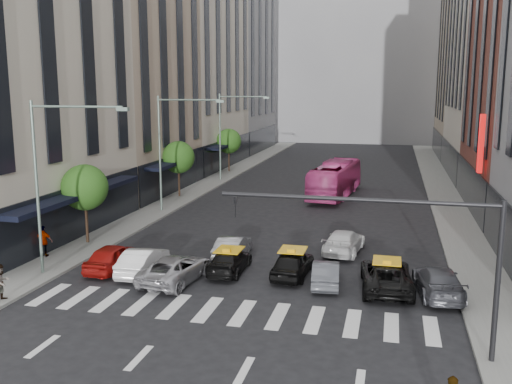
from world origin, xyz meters
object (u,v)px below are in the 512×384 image
Objects in this scene: car_white_front at (143,261)px; taxi_left at (229,261)px; taxi_center at (293,263)px; streetlamp_near at (52,165)px; streetlamp_far at (229,125)px; bus at (335,179)px; pedestrian_near at (2,282)px; streetlamp_mid at (171,138)px; pedestrian_far at (44,241)px; car_red at (113,257)px.

car_white_front is 1.01× the size of taxi_left.
taxi_left is at bearing 5.38° from taxi_center.
streetlamp_near is 2.10× the size of car_white_front.
streetlamp_far is 0.80× the size of bus.
streetlamp_near is at bearing 4.05° from pedestrian_near.
streetlamp_mid is 2.12× the size of taxi_left.
car_white_front is 1.02× the size of taxi_center.
taxi_center is at bearing -171.92° from car_white_front.
car_white_front is 6.77m from pedestrian_far.
taxi_center is (3.42, 0.10, 0.10)m from taxi_left.
streetlamp_near is 5.24× the size of pedestrian_near.
bus is at bearing -109.74° from car_white_front.
streetlamp_mid is 2.15× the size of taxi_center.
pedestrian_far is (-11.06, -0.23, 0.44)m from taxi_left.
streetlamp_mid is 15.42m from car_red.
streetlamp_mid is 16.00m from streetlamp_far.
streetlamp_near is 6.80m from car_white_front.
taxi_left is (8.52, -13.23, -5.29)m from streetlamp_mid.
bus reaches higher than car_white_front.
pedestrian_far is (-6.67, 1.09, 0.35)m from car_white_front.
car_white_front is at bearing 15.96° from taxi_left.
car_white_front is (4.13, 1.45, -5.20)m from streetlamp_near.
streetlamp_mid is 1.00× the size of streetlamp_far.
pedestrian_near is at bearing 101.24° from pedestrian_far.
taxi_left is 3.42m from taxi_center.
taxi_left is at bearing -57.22° from streetlamp_mid.
car_red is 9.74m from taxi_center.
pedestrian_near is (-12.30, -6.85, 0.29)m from taxi_center.
car_red is at bearing 10.82° from taxi_center.
taxi_center is 14.49m from pedestrian_far.
streetlamp_mid is 4.95× the size of pedestrian_far.
taxi_center is 2.30× the size of pedestrian_far.
streetlamp_mid is 2.10× the size of car_red.
streetlamp_near and streetlamp_far have the same top height.
car_red is 1.01× the size of taxi_left.
pedestrian_near is at bearing 36.46° from taxi_left.
streetlamp_mid is (0.00, 16.00, 0.00)m from streetlamp_near.
streetlamp_far is at bearing -20.85° from bus.
car_red is 0.38× the size of bus.
streetlamp_near is 16.00m from streetlamp_mid.
bus is at bearing -128.91° from pedestrian_far.
car_white_front is (4.13, -14.55, -5.20)m from streetlamp_mid.
pedestrian_near is (-0.36, -3.98, -4.90)m from streetlamp_near.
car_red is 1.00× the size of car_white_front.
pedestrian_far is (-2.54, 2.54, -4.84)m from streetlamp_near.
pedestrian_near is at bearing -91.02° from streetlamp_mid.
car_red is at bearing 36.01° from streetlamp_near.
bus is at bearing -98.92° from taxi_left.
streetlamp_mid reaches higher than taxi_center.
streetlamp_near reaches higher than pedestrian_far.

